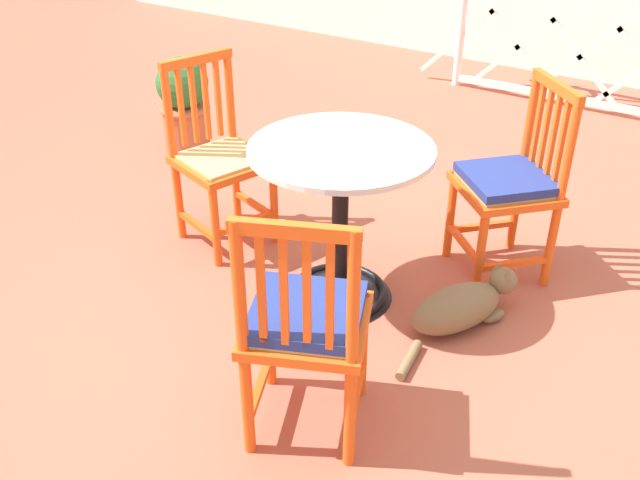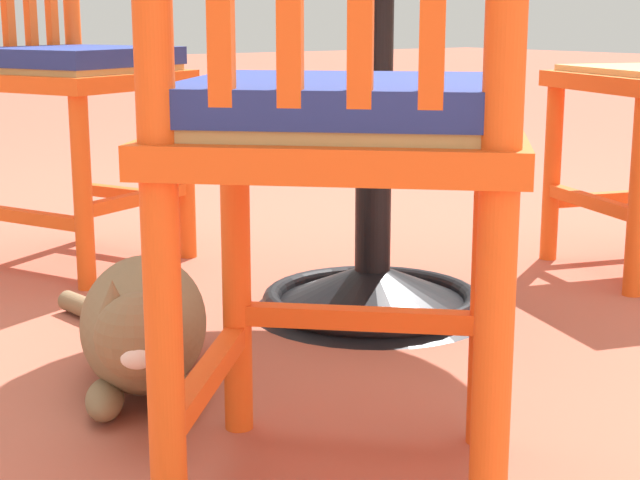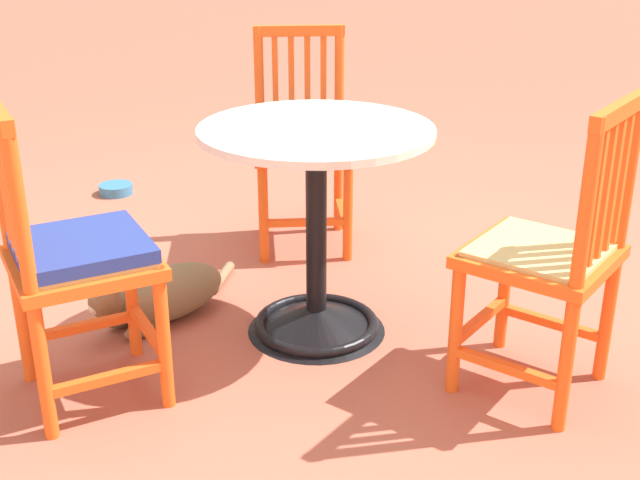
{
  "view_description": "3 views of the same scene",
  "coord_description": "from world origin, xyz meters",
  "px_view_note": "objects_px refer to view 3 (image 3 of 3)",
  "views": [
    {
      "loc": [
        1.27,
        -2.03,
        1.89
      ],
      "look_at": [
        -0.13,
        0.14,
        0.31
      ],
      "focal_mm": 39.99,
      "sensor_mm": 36.0,
      "label": 1
    },
    {
      "loc": [
        1.12,
        1.71,
        0.57
      ],
      "look_at": [
        -0.02,
        0.11,
        0.13
      ],
      "focal_mm": 56.35,
      "sensor_mm": 36.0,
      "label": 2
    },
    {
      "loc": [
        -0.91,
        2.63,
        1.4
      ],
      "look_at": [
        -0.1,
        0.23,
        0.35
      ],
      "focal_mm": 46.54,
      "sensor_mm": 36.0,
      "label": 3
    }
  ],
  "objects_px": {
    "orange_chair_facing_out": "(549,258)",
    "tabby_cat": "(160,296)",
    "cafe_table": "(316,255)",
    "orange_chair_near_fence": "(302,144)",
    "orange_chair_at_corner": "(75,259)",
    "pet_water_bowl": "(116,189)"
  },
  "relations": [
    {
      "from": "orange_chair_facing_out",
      "to": "tabby_cat",
      "type": "relative_size",
      "value": 1.26
    },
    {
      "from": "orange_chair_facing_out",
      "to": "cafe_table",
      "type": "bearing_deg",
      "value": -9.32
    },
    {
      "from": "orange_chair_near_fence",
      "to": "orange_chair_at_corner",
      "type": "relative_size",
      "value": 1.0
    },
    {
      "from": "orange_chair_near_fence",
      "to": "pet_water_bowl",
      "type": "distance_m",
      "value": 1.24
    },
    {
      "from": "orange_chair_at_corner",
      "to": "tabby_cat",
      "type": "bearing_deg",
      "value": -87.07
    },
    {
      "from": "orange_chair_at_corner",
      "to": "pet_water_bowl",
      "type": "bearing_deg",
      "value": -60.74
    },
    {
      "from": "orange_chair_near_fence",
      "to": "pet_water_bowl",
      "type": "bearing_deg",
      "value": -15.08
    },
    {
      "from": "orange_chair_at_corner",
      "to": "tabby_cat",
      "type": "height_order",
      "value": "orange_chair_at_corner"
    },
    {
      "from": "orange_chair_near_fence",
      "to": "tabby_cat",
      "type": "relative_size",
      "value": 1.26
    },
    {
      "from": "cafe_table",
      "to": "orange_chair_at_corner",
      "type": "distance_m",
      "value": 0.81
    },
    {
      "from": "orange_chair_facing_out",
      "to": "orange_chair_near_fence",
      "type": "bearing_deg",
      "value": -38.52
    },
    {
      "from": "cafe_table",
      "to": "pet_water_bowl",
      "type": "height_order",
      "value": "cafe_table"
    },
    {
      "from": "orange_chair_facing_out",
      "to": "tabby_cat",
      "type": "distance_m",
      "value": 1.35
    },
    {
      "from": "orange_chair_facing_out",
      "to": "tabby_cat",
      "type": "bearing_deg",
      "value": -0.71
    },
    {
      "from": "cafe_table",
      "to": "orange_chair_facing_out",
      "type": "distance_m",
      "value": 0.78
    },
    {
      "from": "orange_chair_near_fence",
      "to": "orange_chair_facing_out",
      "type": "relative_size",
      "value": 1.0
    },
    {
      "from": "cafe_table",
      "to": "orange_chair_near_fence",
      "type": "xyz_separation_m",
      "value": [
        0.31,
        -0.73,
        0.16
      ]
    },
    {
      "from": "orange_chair_at_corner",
      "to": "pet_water_bowl",
      "type": "xyz_separation_m",
      "value": [
        0.91,
        -1.63,
        -0.42
      ]
    },
    {
      "from": "pet_water_bowl",
      "to": "orange_chair_at_corner",
      "type": "bearing_deg",
      "value": 119.26
    },
    {
      "from": "orange_chair_at_corner",
      "to": "tabby_cat",
      "type": "relative_size",
      "value": 1.26
    },
    {
      "from": "pet_water_bowl",
      "to": "orange_chair_near_fence",
      "type": "bearing_deg",
      "value": 164.92
    },
    {
      "from": "orange_chair_at_corner",
      "to": "pet_water_bowl",
      "type": "distance_m",
      "value": 1.92
    }
  ]
}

